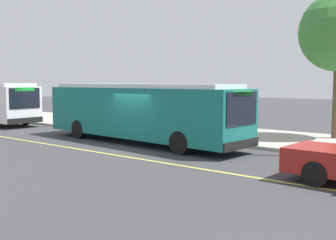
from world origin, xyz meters
The scene contains 7 objects.
ground_plane centered at (0.00, 0.00, 0.00)m, with size 120.00×120.00×0.00m, color #38383A.
sidewalk_curb centered at (0.00, 6.00, 0.07)m, with size 44.00×6.40×0.15m, color #A8A399.
lane_stripe_center centered at (0.00, -2.20, 0.00)m, with size 36.00×0.14×0.01m, color #E0D64C.
transit_bus_main centered at (-0.69, 1.01, 1.62)m, with size 12.10×3.37×2.95m.
bus_shelter centered at (0.50, 5.69, 1.92)m, with size 2.90×1.60×2.48m.
waiting_bench centered at (0.72, 5.55, 0.63)m, with size 1.60×0.48×0.95m.
route_sign_post centered at (2.75, 3.84, 1.96)m, with size 0.44×0.08×2.80m.
Camera 1 is at (13.03, -13.82, 3.04)m, focal length 43.30 mm.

